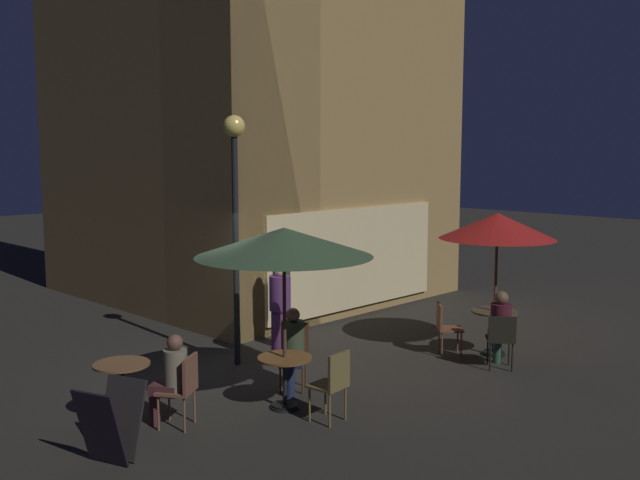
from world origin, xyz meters
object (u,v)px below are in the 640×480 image
(cafe_chair_1, at_px, (333,380))
(patron_standing_3, at_px, (282,299))
(patron_seated_0, at_px, (292,345))
(cafe_chair_0, at_px, (294,350))
(patron_seated_1, at_px, (500,324))
(patio_umbrella_1, at_px, (497,227))
(cafe_table_2, at_px, (122,380))
(patron_seated_2, at_px, (171,375))
(cafe_table_1, at_px, (494,322))
(menu_sandwich_board, at_px, (111,423))
(cafe_chair_3, at_px, (501,336))
(cafe_chair_4, at_px, (183,384))
(cafe_table_0, at_px, (285,371))
(patron_standing_4, at_px, (280,314))
(cafe_chair_2, at_px, (445,324))
(street_lamp_near_corner, at_px, (235,185))
(patio_umbrella_0, at_px, (284,243))

(cafe_chair_1, distance_m, patron_standing_3, 3.73)
(cafe_chair_1, height_order, patron_seated_0, patron_seated_0)
(cafe_chair_0, bearing_deg, patron_seated_1, 113.72)
(patio_umbrella_1, bearing_deg, patron_standing_3, 126.17)
(patio_umbrella_1, relative_size, patron_seated_1, 1.93)
(cafe_table_2, xyz_separation_m, patron_seated_2, (0.37, -0.56, 0.11))
(cafe_table_1, bearing_deg, patio_umbrella_1, 180.00)
(menu_sandwich_board, bearing_deg, cafe_table_1, -26.43)
(cafe_chair_3, height_order, patron_standing_3, patron_standing_3)
(menu_sandwich_board, relative_size, cafe_chair_4, 0.95)
(cafe_chair_0, height_order, patron_seated_2, patron_seated_2)
(cafe_table_1, distance_m, patron_seated_0, 3.87)
(cafe_table_0, bearing_deg, patron_standing_4, 49.37)
(cafe_chair_2, bearing_deg, cafe_chair_3, -48.11)
(street_lamp_near_corner, bearing_deg, cafe_chair_2, -36.67)
(street_lamp_near_corner, height_order, patron_standing_4, street_lamp_near_corner)
(patron_seated_2, bearing_deg, patio_umbrella_0, -144.25)
(menu_sandwich_board, relative_size, patio_umbrella_0, 0.36)
(menu_sandwich_board, bearing_deg, patron_seated_1, -30.93)
(cafe_table_0, height_order, cafe_chair_0, cafe_chair_0)
(patio_umbrella_0, relative_size, cafe_chair_1, 2.64)
(cafe_table_1, distance_m, patron_standing_4, 3.68)
(patron_standing_4, bearing_deg, cafe_chair_3, 165.32)
(patron_seated_1, bearing_deg, cafe_chair_0, 113.53)
(patio_umbrella_1, bearing_deg, cafe_table_2, 163.54)
(patron_seated_2, bearing_deg, cafe_table_2, 0.00)
(street_lamp_near_corner, relative_size, patron_standing_3, 2.38)
(street_lamp_near_corner, relative_size, cafe_table_2, 5.13)
(cafe_chair_0, relative_size, patron_seated_2, 0.81)
(cafe_chair_4, xyz_separation_m, patron_seated_1, (5.07, -1.54, 0.15))
(street_lamp_near_corner, height_order, cafe_table_0, street_lamp_near_corner)
(cafe_chair_1, bearing_deg, patron_seated_0, -26.19)
(cafe_table_1, relative_size, patron_seated_2, 0.66)
(patio_umbrella_1, xyz_separation_m, cafe_chair_3, (-0.66, -0.52, -1.67))
(cafe_chair_2, height_order, patron_standing_3, patron_standing_3)
(patio_umbrella_1, distance_m, cafe_chair_2, 1.88)
(street_lamp_near_corner, distance_m, cafe_chair_1, 3.80)
(patron_seated_1, distance_m, patron_standing_3, 3.81)
(cafe_chair_1, relative_size, cafe_chair_4, 1.01)
(cafe_table_0, height_order, patron_seated_1, patron_seated_1)
(cafe_table_0, bearing_deg, cafe_chair_2, -1.12)
(cafe_table_0, bearing_deg, cafe_chair_4, 162.71)
(cafe_table_0, relative_size, cafe_chair_0, 0.76)
(cafe_chair_4, bearing_deg, cafe_table_2, -0.00)
(patron_seated_0, distance_m, patron_seated_1, 3.51)
(cafe_table_0, distance_m, cafe_chair_0, 0.85)
(cafe_table_1, bearing_deg, cafe_chair_3, -141.76)
(street_lamp_near_corner, bearing_deg, cafe_table_2, -160.68)
(cafe_chair_0, height_order, cafe_chair_2, cafe_chair_0)
(menu_sandwich_board, height_order, patron_seated_2, patron_seated_2)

